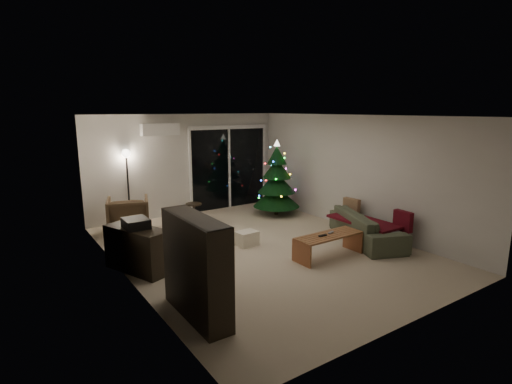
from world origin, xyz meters
TOP-DOWN VIEW (x-y plane):
  - room at (0.46, 1.49)m, footprint 6.50×7.51m
  - bookshelf at (-2.25, -1.59)m, footprint 0.60×1.36m
  - media_cabinet at (-2.25, 0.29)m, footprint 0.83×1.25m
  - stereo at (-2.25, 0.29)m, footprint 0.37×0.44m
  - armchair at (-1.76, 2.43)m, footprint 1.06×1.07m
  - ottoman at (-1.04, 1.12)m, footprint 0.60×0.60m
  - cardboard_box_a at (-1.18, 0.91)m, footprint 0.47×0.40m
  - cardboard_box_b at (-0.09, 0.33)m, footprint 0.42×0.33m
  - side_table at (-0.27, 2.35)m, footprint 0.42×0.42m
  - floor_lamp at (-1.51, 3.18)m, footprint 0.27×0.27m
  - sofa at (2.05, -0.79)m, footprint 1.50×2.16m
  - sofa_throw at (1.95, -0.79)m, footprint 0.63×1.45m
  - cushion_a at (2.30, -0.14)m, footprint 0.15×0.40m
  - cushion_b at (2.30, -1.44)m, footprint 0.14×0.39m
  - coffee_table at (0.78, -1.02)m, footprint 1.33×0.48m
  - remote_a at (0.63, -1.02)m, footprint 0.17×0.05m
  - remote_b at (0.88, -0.97)m, footprint 0.16×0.09m
  - christmas_tree at (1.79, 1.88)m, footprint 1.54×1.54m

SIDE VIEW (x-z plane):
  - cardboard_box_b at x=-0.09m, z-range 0.00..0.28m
  - cardboard_box_a at x=-1.18m, z-range 0.00..0.28m
  - coffee_table at x=0.78m, z-range 0.00..0.42m
  - side_table at x=-0.27m, z-range 0.00..0.47m
  - ottoman at x=-1.04m, z-range 0.00..0.47m
  - sofa at x=2.05m, z-range 0.00..0.59m
  - media_cabinet at x=-2.25m, z-range 0.00..0.73m
  - armchair at x=-1.76m, z-range 0.00..0.78m
  - sofa_throw at x=1.95m, z-range 0.40..0.45m
  - remote_a at x=0.63m, z-range 0.42..0.44m
  - remote_b at x=0.88m, z-range 0.42..0.44m
  - cushion_a at x=2.30m, z-range 0.34..0.72m
  - cushion_b at x=2.30m, z-range 0.34..0.72m
  - bookshelf at x=-2.25m, z-range 0.00..1.32m
  - stereo at x=-2.25m, z-range 0.73..0.89m
  - floor_lamp at x=-1.51m, z-range 0.00..1.66m
  - christmas_tree at x=1.79m, z-range 0.00..1.89m
  - room at x=0.46m, z-range -0.28..2.32m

